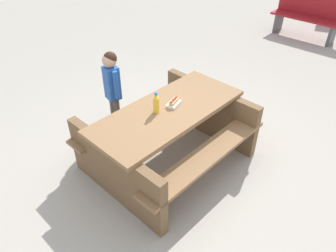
# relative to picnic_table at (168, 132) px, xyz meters

# --- Properties ---
(ground_plane) EXTENTS (30.00, 30.00, 0.00)m
(ground_plane) POSITION_rel_picnic_table_xyz_m (0.00, 0.00, -0.44)
(ground_plane) COLOR #ADA599
(ground_plane) RESTS_ON ground
(picnic_table) EXTENTS (2.06, 1.76, 0.75)m
(picnic_table) POSITION_rel_picnic_table_xyz_m (0.00, 0.00, 0.00)
(picnic_table) COLOR olive
(picnic_table) RESTS_ON ground
(soda_bottle) EXTENTS (0.06, 0.06, 0.24)m
(soda_bottle) POSITION_rel_picnic_table_xyz_m (-0.11, 0.08, 0.42)
(soda_bottle) COLOR yellow
(soda_bottle) RESTS_ON picnic_table
(hotdog_tray) EXTENTS (0.19, 0.12, 0.08)m
(hotdog_tray) POSITION_rel_picnic_table_xyz_m (0.11, -0.01, 0.34)
(hotdog_tray) COLOR white
(hotdog_tray) RESTS_ON picnic_table
(child_in_coat) EXTENTS (0.22, 0.26, 1.14)m
(child_in_coat) POSITION_rel_picnic_table_xyz_m (0.17, 0.91, 0.28)
(child_in_coat) COLOR brown
(child_in_coat) RESTS_ON ground
(park_bench_mid) EXTENTS (0.67, 1.55, 0.85)m
(park_bench_mid) POSITION_rel_picnic_table_xyz_m (5.02, -0.50, 0.00)
(park_bench_mid) COLOR maroon
(park_bench_mid) RESTS_ON ground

